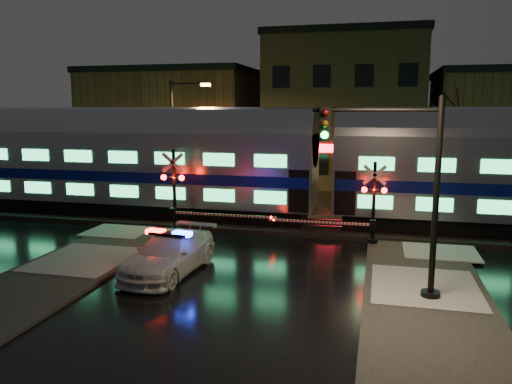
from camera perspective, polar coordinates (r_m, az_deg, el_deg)
ground at (r=21.46m, az=0.33°, el=-6.96°), size 120.00×120.00×0.00m
ballast at (r=26.16m, az=2.89°, el=-3.68°), size 90.00×4.20×0.24m
sidewalk_left at (r=18.98m, az=-24.06°, el=-9.84°), size 4.00×20.00×0.12m
sidewalk_right at (r=15.34m, az=19.64°, el=-14.17°), size 4.00×20.00×0.12m
building_left at (r=45.66m, az=-9.21°, el=7.39°), size 14.00×10.00×9.00m
building_mid at (r=42.61m, az=10.18°, el=8.91°), size 12.00×11.00×11.50m
train at (r=25.28m, az=7.94°, el=3.29°), size 51.00×3.12×5.92m
police_car at (r=18.99m, az=-9.87°, el=-6.97°), size 2.44×5.21×1.64m
crossing_signal_right at (r=22.77m, az=12.35°, el=-2.18°), size 5.34×0.64×3.78m
crossing_signal_left at (r=24.56m, az=-8.61°, el=-0.86°), size 5.83×0.66×4.13m
traffic_light at (r=16.26m, az=16.37°, el=-0.22°), size 4.19×0.73×6.47m
streetlight at (r=31.53m, az=-9.09°, el=6.49°), size 2.61×0.27×7.79m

